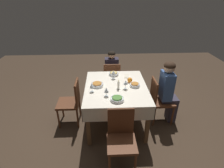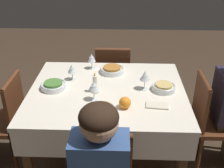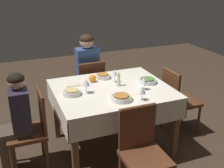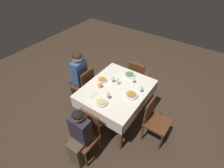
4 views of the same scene
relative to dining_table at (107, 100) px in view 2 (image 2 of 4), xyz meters
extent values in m
plane|color=#3D2D21|center=(0.00, 0.00, -0.67)|extent=(8.00, 8.00, 0.00)
cube|color=silver|center=(0.00, 0.00, 0.07)|extent=(1.25, 1.06, 0.04)
cube|color=silver|center=(0.00, 0.52, -0.04)|extent=(1.25, 0.01, 0.20)
cube|color=silver|center=(0.00, -0.52, -0.04)|extent=(1.25, 0.01, 0.20)
cube|color=silver|center=(0.62, 0.00, -0.04)|extent=(0.01, 1.06, 0.20)
cube|color=silver|center=(-0.62, 0.00, -0.04)|extent=(0.01, 1.06, 0.20)
cube|color=brown|center=(0.56, 0.46, -0.31)|extent=(0.06, 0.06, 0.72)
cube|color=brown|center=(-0.56, 0.46, -0.31)|extent=(0.06, 0.06, 0.72)
cube|color=brown|center=(-0.56, -0.46, -0.31)|extent=(0.06, 0.06, 0.72)
cube|color=#562D19|center=(0.01, -0.68, -0.03)|extent=(0.36, 0.03, 0.40)
cylinder|color=#562D19|center=(0.01, -0.68, 0.17)|extent=(0.35, 0.04, 0.04)
cube|color=#562D19|center=(0.95, 0.03, -0.25)|extent=(0.39, 0.39, 0.04)
cube|color=#562D19|center=(0.77, 0.03, -0.03)|extent=(0.03, 0.36, 0.40)
cylinder|color=#562D19|center=(0.77, 0.03, 0.17)|extent=(0.04, 0.35, 0.04)
cylinder|color=#562D19|center=(0.78, -0.14, -0.47)|extent=(0.03, 0.03, 0.40)
cylinder|color=#562D19|center=(0.78, 0.20, -0.47)|extent=(0.03, 0.03, 0.40)
cube|color=#562D19|center=(0.02, 0.85, -0.25)|extent=(0.39, 0.39, 0.04)
cube|color=#562D19|center=(0.02, 0.68, -0.03)|extent=(0.36, 0.03, 0.40)
cylinder|color=#562D19|center=(0.02, 0.68, 0.17)|extent=(0.35, 0.04, 0.04)
cylinder|color=#562D19|center=(0.19, 1.02, -0.47)|extent=(0.03, 0.03, 0.40)
cylinder|color=#562D19|center=(-0.15, 1.02, -0.47)|extent=(0.03, 0.03, 0.40)
cylinder|color=#562D19|center=(0.19, 0.69, -0.47)|extent=(0.03, 0.03, 0.40)
cylinder|color=#562D19|center=(-0.15, 0.69, -0.47)|extent=(0.03, 0.03, 0.40)
cube|color=#562D19|center=(-0.77, -0.02, -0.03)|extent=(0.03, 0.36, 0.40)
cylinder|color=#562D19|center=(-0.77, -0.02, 0.17)|extent=(0.04, 0.35, 0.04)
cylinder|color=#562D19|center=(-0.78, 0.15, -0.47)|extent=(0.03, 0.03, 0.40)
cylinder|color=#562D19|center=(-0.78, -0.18, -0.47)|extent=(0.03, 0.03, 0.40)
sphere|color=#D6A884|center=(0.01, -0.88, 0.42)|extent=(0.19, 0.19, 0.19)
ellipsoid|color=black|center=(0.01, -0.88, 0.45)|extent=(0.19, 0.19, 0.13)
cylinder|color=silver|center=(-0.01, -0.32, 0.11)|extent=(0.18, 0.18, 0.04)
torus|color=silver|center=(-0.01, -0.32, 0.13)|extent=(0.17, 0.17, 0.01)
cylinder|color=#B2702D|center=(-0.01, -0.32, 0.14)|extent=(0.13, 0.13, 0.02)
cylinder|color=white|center=(-0.09, -0.15, 0.09)|extent=(0.06, 0.06, 0.00)
cylinder|color=white|center=(-0.09, -0.15, 0.14)|extent=(0.01, 0.01, 0.08)
cone|color=white|center=(-0.09, -0.15, 0.21)|extent=(0.08, 0.08, 0.07)
cylinder|color=white|center=(-0.09, -0.15, 0.20)|extent=(0.05, 0.05, 0.03)
cylinder|color=silver|center=(0.45, 0.01, 0.11)|extent=(0.19, 0.19, 0.04)
torus|color=silver|center=(0.45, 0.01, 0.13)|extent=(0.19, 0.19, 0.01)
cylinder|color=tan|center=(0.45, 0.01, 0.14)|extent=(0.14, 0.14, 0.02)
cylinder|color=white|center=(0.30, 0.03, 0.09)|extent=(0.06, 0.06, 0.00)
cylinder|color=white|center=(0.30, 0.03, 0.14)|extent=(0.01, 0.01, 0.08)
cone|color=white|center=(0.30, 0.03, 0.22)|extent=(0.08, 0.08, 0.08)
cylinder|color=white|center=(0.30, 0.03, 0.20)|extent=(0.05, 0.05, 0.04)
cylinder|color=silver|center=(0.03, 0.32, 0.11)|extent=(0.22, 0.22, 0.04)
torus|color=silver|center=(0.03, 0.32, 0.13)|extent=(0.21, 0.21, 0.01)
cylinder|color=#B2702D|center=(0.03, 0.32, 0.14)|extent=(0.16, 0.16, 0.02)
cylinder|color=white|center=(-0.16, 0.40, 0.09)|extent=(0.06, 0.06, 0.00)
cylinder|color=white|center=(-0.16, 0.40, 0.13)|extent=(0.01, 0.01, 0.07)
cone|color=white|center=(-0.16, 0.40, 0.20)|extent=(0.07, 0.07, 0.07)
cylinder|color=white|center=(-0.16, 0.40, 0.19)|extent=(0.04, 0.04, 0.03)
cylinder|color=silver|center=(-0.44, 0.01, 0.11)|extent=(0.21, 0.21, 0.04)
torus|color=silver|center=(-0.44, 0.01, 0.13)|extent=(0.20, 0.20, 0.01)
cylinder|color=#4C7F38|center=(-0.44, 0.01, 0.14)|extent=(0.15, 0.15, 0.02)
cylinder|color=white|center=(-0.31, 0.17, 0.09)|extent=(0.06, 0.06, 0.00)
cylinder|color=white|center=(-0.31, 0.17, 0.13)|extent=(0.01, 0.01, 0.07)
cone|color=white|center=(-0.31, 0.17, 0.20)|extent=(0.07, 0.07, 0.08)
cylinder|color=white|center=(-0.31, 0.17, 0.18)|extent=(0.04, 0.04, 0.03)
cylinder|color=beige|center=(-0.09, -0.03, 0.10)|extent=(0.06, 0.06, 0.01)
cylinder|color=white|center=(-0.09, -0.03, 0.17)|extent=(0.04, 0.04, 0.13)
ellipsoid|color=#F9C64C|center=(-0.09, -0.03, 0.25)|extent=(0.01, 0.01, 0.03)
sphere|color=orange|center=(0.14, -0.26, 0.14)|extent=(0.09, 0.09, 0.09)
cube|color=beige|center=(0.38, -0.23, 0.10)|extent=(0.17, 0.10, 0.01)
camera|label=1|loc=(-2.61, 0.19, 1.54)|focal=28.00mm
camera|label=2|loc=(0.11, -1.96, 1.21)|focal=45.00mm
camera|label=3|loc=(1.05, 2.64, 1.28)|focal=45.00mm
camera|label=4|loc=(1.94, 1.25, 2.16)|focal=28.00mm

